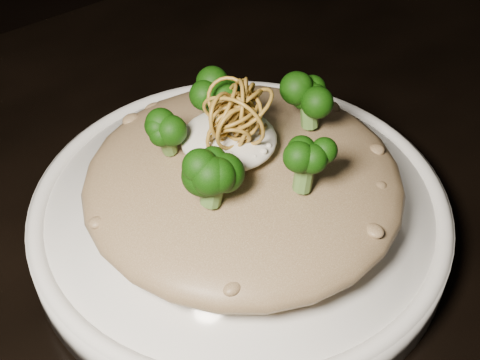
% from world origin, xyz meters
% --- Properties ---
extents(table, '(1.10, 0.80, 0.75)m').
position_xyz_m(table, '(0.00, 0.00, 0.67)').
color(table, black).
rests_on(table, ground).
extents(plate, '(0.32, 0.32, 0.03)m').
position_xyz_m(plate, '(0.08, 0.00, 0.77)').
color(plate, white).
rests_on(plate, table).
extents(risotto, '(0.23, 0.23, 0.05)m').
position_xyz_m(risotto, '(0.08, -0.00, 0.81)').
color(risotto, brown).
rests_on(risotto, plate).
extents(broccoli, '(0.14, 0.14, 0.05)m').
position_xyz_m(broccoli, '(0.08, 0.00, 0.86)').
color(broccoli, black).
rests_on(broccoli, risotto).
extents(cheese, '(0.07, 0.07, 0.02)m').
position_xyz_m(cheese, '(0.08, 0.01, 0.84)').
color(cheese, white).
rests_on(cheese, risotto).
extents(shallots, '(0.06, 0.06, 0.04)m').
position_xyz_m(shallots, '(0.08, 0.01, 0.87)').
color(shallots, brown).
rests_on(shallots, cheese).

